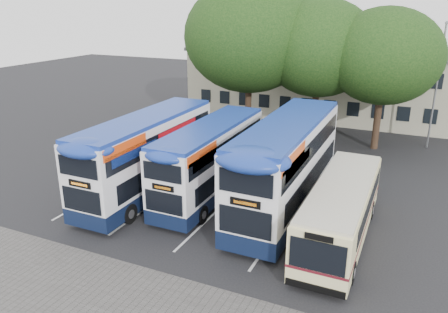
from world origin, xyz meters
TOP-DOWN VIEW (x-y plane):
  - ground at (0.00, 0.00)m, footprint 120.00×120.00m
  - bay_lines at (-3.75, 5.00)m, footprint 14.12×11.00m
  - depot_building at (0.00, 26.99)m, footprint 32.40×8.40m
  - lamp_post at (6.00, 19.97)m, footprint 0.25×1.05m
  - tree_left at (-7.46, 17.61)m, footprint 10.01×10.01m
  - tree_mid at (-2.29, 18.61)m, footprint 8.50×8.50m
  - tree_right at (2.42, 18.13)m, footprint 7.90×7.90m
  - bus_dd_left at (-8.24, 4.44)m, footprint 2.58×10.65m
  - bus_dd_mid at (-4.91, 5.61)m, footprint 2.37×9.78m
  - bus_dd_right at (-0.66, 5.72)m, footprint 2.75×11.33m
  - bus_single at (2.52, 3.64)m, footprint 2.35×9.24m

SIDE VIEW (x-z plane):
  - ground at x=0.00m, z-range 0.00..0.00m
  - bay_lines at x=-3.75m, z-range 0.00..0.01m
  - bus_single at x=2.52m, z-range 0.18..2.94m
  - bus_dd_mid at x=-4.91m, z-range 0.21..4.28m
  - bus_dd_left at x=-8.24m, z-range 0.23..4.67m
  - bus_dd_right at x=-0.66m, z-range 0.24..4.96m
  - depot_building at x=0.00m, z-range 0.05..6.25m
  - lamp_post at x=6.00m, z-range 0.55..9.61m
  - tree_right at x=2.42m, z-range 1.67..11.75m
  - tree_mid at x=-2.29m, z-range 1.71..12.37m
  - tree_left at x=-7.46m, z-range 1.76..13.82m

